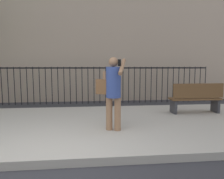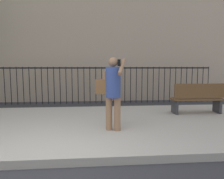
% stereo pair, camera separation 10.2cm
% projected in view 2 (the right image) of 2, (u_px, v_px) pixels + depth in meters
% --- Properties ---
extents(ground_plane, '(60.00, 60.00, 0.00)m').
position_uv_depth(ground_plane, '(44.00, 169.00, 3.38)').
color(ground_plane, '#333338').
extents(sidewalk, '(28.00, 4.40, 0.15)m').
position_uv_depth(sidewalk, '(64.00, 126.00, 5.55)').
color(sidewalk, '#B2ADA3').
rests_on(sidewalk, ground).
extents(building_facade, '(28.00, 4.00, 10.02)m').
position_uv_depth(building_facade, '(78.00, 2.00, 11.24)').
color(building_facade, tan).
rests_on(building_facade, ground).
extents(iron_fence, '(12.03, 0.04, 1.60)m').
position_uv_depth(iron_fence, '(75.00, 80.00, 9.11)').
color(iron_fence, black).
rests_on(iron_fence, ground).
extents(pedestrian_on_phone, '(0.72, 0.53, 1.68)m').
position_uv_depth(pedestrian_on_phone, '(112.00, 88.00, 4.83)').
color(pedestrian_on_phone, '#936B4C').
rests_on(pedestrian_on_phone, sidewalk).
extents(street_bench, '(1.60, 0.45, 0.95)m').
position_uv_depth(street_bench, '(198.00, 98.00, 6.58)').
color(street_bench, brown).
rests_on(street_bench, sidewalk).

